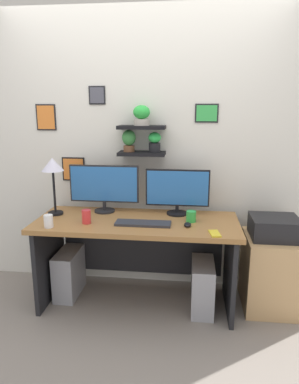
{
  "coord_description": "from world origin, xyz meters",
  "views": [
    {
      "loc": [
        0.43,
        -2.7,
        1.66
      ],
      "look_at": [
        0.1,
        0.05,
        0.98
      ],
      "focal_mm": 32.68,
      "sensor_mm": 36.0,
      "label": 1
    }
  ],
  "objects_px": {
    "desk": "(138,242)",
    "computer_mouse": "(188,225)",
    "cell_phone": "(215,233)",
    "coffee_mug": "(191,216)",
    "water_cup": "(86,217)",
    "computer_tower_left": "(69,273)",
    "drawer_cabinet": "(271,272)",
    "computer_tower_right": "(202,286)",
    "desk_lamp": "(53,169)",
    "monitor_right": "(177,191)",
    "printer": "(275,227)",
    "monitor_left": "(104,186)",
    "pen_cup": "(48,221)",
    "keyboard": "(143,223)"
  },
  "relations": [
    {
      "from": "coffee_mug",
      "to": "printer",
      "type": "distance_m",
      "value": 0.68
    },
    {
      "from": "water_cup",
      "to": "drawer_cabinet",
      "type": "height_order",
      "value": "water_cup"
    },
    {
      "from": "coffee_mug",
      "to": "monitor_right",
      "type": "bearing_deg",
      "value": 121.21
    },
    {
      "from": "keyboard",
      "to": "drawer_cabinet",
      "type": "height_order",
      "value": "keyboard"
    },
    {
      "from": "desk",
      "to": "printer",
      "type": "xyz_separation_m",
      "value": [
        1.12,
        0.02,
        0.16
      ]
    },
    {
      "from": "pen_cup",
      "to": "cell_phone",
      "type": "bearing_deg",
      "value": -0.01
    },
    {
      "from": "computer_tower_right",
      "to": "printer",
      "type": "bearing_deg",
      "value": 11.68
    },
    {
      "from": "monitor_left",
      "to": "computer_tower_left",
      "type": "relative_size",
      "value": 1.49
    },
    {
      "from": "desk",
      "to": "water_cup",
      "type": "height_order",
      "value": "water_cup"
    },
    {
      "from": "desk",
      "to": "cell_phone",
      "type": "xyz_separation_m",
      "value": [
        0.62,
        -0.31,
        0.21
      ]
    },
    {
      "from": "drawer_cabinet",
      "to": "monitor_left",
      "type": "bearing_deg",
      "value": 174.54
    },
    {
      "from": "computer_mouse",
      "to": "computer_tower_right",
      "type": "bearing_deg",
      "value": 25.92
    },
    {
      "from": "printer",
      "to": "computer_tower_right",
      "type": "distance_m",
      "value": 0.76
    },
    {
      "from": "computer_mouse",
      "to": "drawer_cabinet",
      "type": "xyz_separation_m",
      "value": [
        0.7,
        0.18,
        -0.45
      ]
    },
    {
      "from": "computer_mouse",
      "to": "computer_tower_left",
      "type": "distance_m",
      "value": 1.2
    },
    {
      "from": "coffee_mug",
      "to": "drawer_cabinet",
      "type": "relative_size",
      "value": 0.14
    },
    {
      "from": "water_cup",
      "to": "computer_tower_left",
      "type": "height_order",
      "value": "water_cup"
    },
    {
      "from": "computer_tower_right",
      "to": "desk",
      "type": "bearing_deg",
      "value": 170.51
    },
    {
      "from": "coffee_mug",
      "to": "desk",
      "type": "bearing_deg",
      "value": 174.94
    },
    {
      "from": "computer_tower_left",
      "to": "water_cup",
      "type": "bearing_deg",
      "value": -37.75
    },
    {
      "from": "keyboard",
      "to": "computer_tower_left",
      "type": "height_order",
      "value": "keyboard"
    },
    {
      "from": "cell_phone",
      "to": "computer_tower_left",
      "type": "height_order",
      "value": "cell_phone"
    },
    {
      "from": "coffee_mug",
      "to": "pen_cup",
      "type": "xyz_separation_m",
      "value": [
        -1.09,
        -0.27,
        0.01
      ]
    },
    {
      "from": "drawer_cabinet",
      "to": "computer_tower_right",
      "type": "distance_m",
      "value": 0.59
    },
    {
      "from": "cell_phone",
      "to": "water_cup",
      "type": "bearing_deg",
      "value": 163.29
    },
    {
      "from": "coffee_mug",
      "to": "computer_tower_left",
      "type": "xyz_separation_m",
      "value": [
        -1.07,
        0.05,
        -0.59
      ]
    },
    {
      "from": "pen_cup",
      "to": "computer_tower_right",
      "type": "bearing_deg",
      "value": 10.01
    },
    {
      "from": "cell_phone",
      "to": "coffee_mug",
      "type": "relative_size",
      "value": 1.56
    },
    {
      "from": "desk",
      "to": "computer_mouse",
      "type": "bearing_deg",
      "value": -20.81
    },
    {
      "from": "keyboard",
      "to": "printer",
      "type": "height_order",
      "value": "printer"
    },
    {
      "from": "keyboard",
      "to": "computer_mouse",
      "type": "xyz_separation_m",
      "value": [
        0.35,
        -0.0,
        0.01
      ]
    },
    {
      "from": "desk_lamp",
      "to": "keyboard",
      "type": "bearing_deg",
      "value": -13.1
    },
    {
      "from": "computer_tower_left",
      "to": "cell_phone",
      "type": "bearing_deg",
      "value": -14.3
    },
    {
      "from": "drawer_cabinet",
      "to": "desk",
      "type": "bearing_deg",
      "value": -178.76
    },
    {
      "from": "monitor_right",
      "to": "keyboard",
      "type": "bearing_deg",
      "value": -128.81
    },
    {
      "from": "desk_lamp",
      "to": "computer_tower_left",
      "type": "height_order",
      "value": "desk_lamp"
    },
    {
      "from": "desk_lamp",
      "to": "computer_mouse",
      "type": "bearing_deg",
      "value": -9.3
    },
    {
      "from": "monitor_left",
      "to": "desk",
      "type": "bearing_deg",
      "value": -26.72
    },
    {
      "from": "desk_lamp",
      "to": "cell_phone",
      "type": "relative_size",
      "value": 3.52
    },
    {
      "from": "water_cup",
      "to": "printer",
      "type": "distance_m",
      "value": 1.52
    },
    {
      "from": "desk",
      "to": "computer_mouse",
      "type": "height_order",
      "value": "computer_mouse"
    },
    {
      "from": "desk_lamp",
      "to": "computer_tower_left",
      "type": "xyz_separation_m",
      "value": [
        0.1,
        -0.02,
        -0.94
      ]
    },
    {
      "from": "pen_cup",
      "to": "keyboard",
      "type": "bearing_deg",
      "value": 11.77
    },
    {
      "from": "coffee_mug",
      "to": "computer_tower_right",
      "type": "distance_m",
      "value": 0.6
    },
    {
      "from": "monitor_right",
      "to": "computer_tower_left",
      "type": "bearing_deg",
      "value": -171.09
    },
    {
      "from": "desk",
      "to": "monitor_left",
      "type": "xyz_separation_m",
      "value": [
        -0.32,
        0.16,
        0.44
      ]
    },
    {
      "from": "keyboard",
      "to": "pen_cup",
      "type": "distance_m",
      "value": 0.73
    },
    {
      "from": "water_cup",
      "to": "computer_tower_left",
      "type": "xyz_separation_m",
      "value": [
        -0.24,
        0.19,
        -0.6
      ]
    },
    {
      "from": "desk_lamp",
      "to": "printer",
      "type": "bearing_deg",
      "value": -0.13
    },
    {
      "from": "water_cup",
      "to": "computer_tower_left",
      "type": "distance_m",
      "value": 0.67
    }
  ]
}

